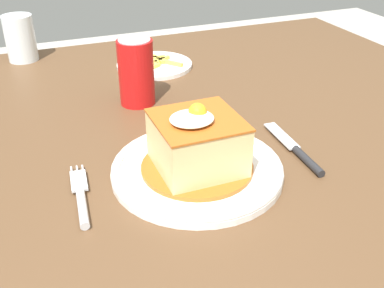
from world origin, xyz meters
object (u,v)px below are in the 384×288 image
knife (300,153)px  soda_can (137,72)px  side_plate_fries (155,65)px  drinking_glass (21,41)px  fork (81,199)px  main_plate (197,169)px

knife → soda_can: (-0.17, 0.28, 0.06)m
side_plate_fries → drinking_glass: bearing=149.6°
soda_can → fork: bearing=-120.0°
fork → side_plate_fries: 0.51m
main_plate → drinking_glass: (-0.19, 0.60, 0.04)m
knife → drinking_glass: size_ratio=1.58×
soda_can → side_plate_fries: (0.09, 0.17, -0.06)m
main_plate → fork: bearing=-178.2°
soda_can → drinking_glass: soda_can is taller
soda_can → drinking_glass: size_ratio=1.18×
main_plate → side_plate_fries: 0.45m
drinking_glass → fork: bearing=-87.4°
fork → knife: (0.33, -0.01, -0.00)m
fork → knife: size_ratio=0.86×
main_plate → fork: size_ratio=1.75×
drinking_glass → side_plate_fries: bearing=-30.4°
soda_can → drinking_glass: (-0.19, 0.33, -0.02)m
fork → drinking_glass: (-0.03, 0.61, 0.04)m
fork → side_plate_fries: bearing=61.2°
fork → soda_can: bearing=60.0°
fork → soda_can: soda_can is taller
main_plate → side_plate_fries: bearing=80.1°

